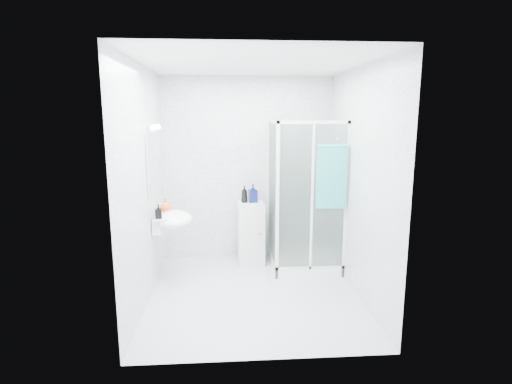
{
  "coord_description": "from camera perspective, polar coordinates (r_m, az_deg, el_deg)",
  "views": [
    {
      "loc": [
        -0.28,
        -4.37,
        2.05
      ],
      "look_at": [
        0.05,
        0.35,
        1.15
      ],
      "focal_mm": 28.0,
      "sensor_mm": 36.0,
      "label": 1
    }
  ],
  "objects": [
    {
      "name": "hand_towel",
      "position": [
        4.95,
        10.74,
        2.39
      ],
      "size": [
        0.37,
        0.05,
        0.79
      ],
      "color": "teal",
      "rests_on": "shower_enclosure"
    },
    {
      "name": "shampoo_bottle_b",
      "position": [
        5.54,
        -0.44,
        -0.17
      ],
      "size": [
        0.13,
        0.13,
        0.25
      ],
      "primitive_type": "imported",
      "rotation": [
        0.0,
        0.0,
        0.15
      ],
      "color": "#0C164B",
      "rests_on": "storage_cabinet"
    },
    {
      "name": "room",
      "position": [
        4.44,
        -0.33,
        1.05
      ],
      "size": [
        2.4,
        2.6,
        2.6
      ],
      "color": "white",
      "rests_on": "ground"
    },
    {
      "name": "vanity_lights",
      "position": [
        4.9,
        -14.24,
        8.92
      ],
      "size": [
        0.1,
        0.4,
        0.08
      ],
      "color": "silver",
      "rests_on": "room"
    },
    {
      "name": "wall_hooks",
      "position": [
        5.64,
        -3.71,
        6.38
      ],
      "size": [
        0.23,
        0.06,
        0.03
      ],
      "color": "silver",
      "rests_on": "room"
    },
    {
      "name": "shampoo_bottle_a",
      "position": [
        5.52,
        -1.68,
        -0.29
      ],
      "size": [
        0.1,
        0.1,
        0.24
      ],
      "primitive_type": "imported",
      "rotation": [
        0.0,
        0.0,
        -0.14
      ],
      "color": "black",
      "rests_on": "storage_cabinet"
    },
    {
      "name": "soap_dispenser_orange",
      "position": [
        5.14,
        -12.79,
        -1.84
      ],
      "size": [
        0.16,
        0.16,
        0.18
      ],
      "primitive_type": "imported",
      "rotation": [
        0.0,
        0.0,
        -0.16
      ],
      "color": "#F0531C",
      "rests_on": "wall_basin"
    },
    {
      "name": "soap_dispenser_black",
      "position": [
        4.84,
        -13.75,
        -2.74
      ],
      "size": [
        0.08,
        0.08,
        0.17
      ],
      "primitive_type": "imported",
      "rotation": [
        0.0,
        0.0,
        0.09
      ],
      "color": "black",
      "rests_on": "wall_basin"
    },
    {
      "name": "shower_enclosure",
      "position": [
        5.46,
        6.22,
        -6.35
      ],
      "size": [
        0.9,
        0.95,
        2.0
      ],
      "color": "white",
      "rests_on": "ground"
    },
    {
      "name": "storage_cabinet",
      "position": [
        5.64,
        -0.73,
        -5.86
      ],
      "size": [
        0.38,
        0.39,
        0.87
      ],
      "rotation": [
        0.0,
        0.0,
        0.05
      ],
      "color": "silver",
      "rests_on": "ground"
    },
    {
      "name": "wall_basin",
      "position": [
        5.03,
        -11.97,
        -3.9
      ],
      "size": [
        0.46,
        0.56,
        0.35
      ],
      "color": "white",
      "rests_on": "ground"
    },
    {
      "name": "mirror",
      "position": [
        4.93,
        -14.58,
        4.02
      ],
      "size": [
        0.02,
        0.6,
        0.7
      ],
      "primitive_type": "cube",
      "color": "white",
      "rests_on": "room"
    }
  ]
}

